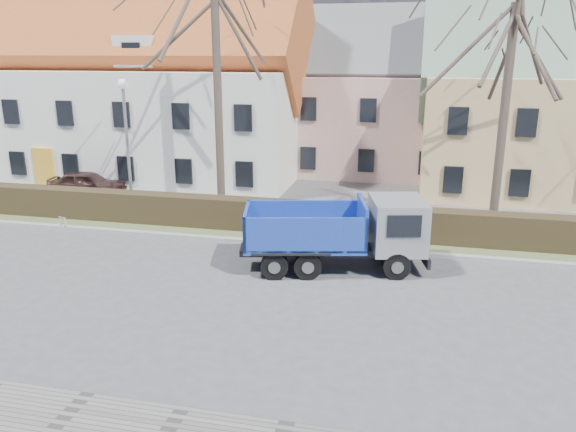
% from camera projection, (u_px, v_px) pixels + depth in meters
% --- Properties ---
extents(ground, '(120.00, 120.00, 0.00)m').
position_uv_depth(ground, '(193.00, 287.00, 17.85)').
color(ground, '#494A4C').
extents(curb_far, '(80.00, 0.30, 0.12)m').
position_uv_depth(curb_far, '(237.00, 240.00, 22.13)').
color(curb_far, gray).
rests_on(curb_far, ground).
extents(grass_strip, '(80.00, 3.00, 0.10)m').
position_uv_depth(grass_strip, '(249.00, 228.00, 23.63)').
color(grass_strip, '#4B5932').
rests_on(grass_strip, ground).
extents(hedge, '(60.00, 0.90, 1.30)m').
position_uv_depth(hedge, '(247.00, 216.00, 23.28)').
color(hedge, black).
rests_on(hedge, ground).
extents(building_white, '(26.80, 10.80, 9.50)m').
position_uv_depth(building_white, '(89.00, 93.00, 34.23)').
color(building_white, silver).
rests_on(building_white, ground).
extents(building_pink, '(10.80, 8.80, 8.00)m').
position_uv_depth(building_pink, '(374.00, 105.00, 34.58)').
color(building_pink, tan).
rests_on(building_pink, ground).
extents(tree_1, '(9.20, 9.20, 12.65)m').
position_uv_depth(tree_1, '(217.00, 72.00, 24.44)').
color(tree_1, '#43372E').
rests_on(tree_1, ground).
extents(tree_2, '(8.00, 8.00, 11.00)m').
position_uv_depth(tree_2, '(506.00, 96.00, 22.12)').
color(tree_2, '#43372E').
rests_on(tree_2, ground).
extents(dump_truck, '(6.75, 3.73, 2.55)m').
position_uv_depth(dump_truck, '(328.00, 233.00, 19.06)').
color(dump_truck, navy).
rests_on(dump_truck, ground).
extents(streetlight, '(0.48, 0.48, 6.17)m').
position_uv_depth(streetlight, '(128.00, 149.00, 24.74)').
color(streetlight, gray).
rests_on(streetlight, ground).
extents(cart_frame, '(0.71, 0.53, 0.58)m').
position_uv_depth(cart_frame, '(60.00, 222.00, 23.73)').
color(cart_frame, silver).
rests_on(cart_frame, ground).
extents(parked_car_a, '(4.12, 2.19, 1.33)m').
position_uv_depth(parked_car_a, '(87.00, 184.00, 28.85)').
color(parked_car_a, '#311E1C').
rests_on(parked_car_a, ground).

